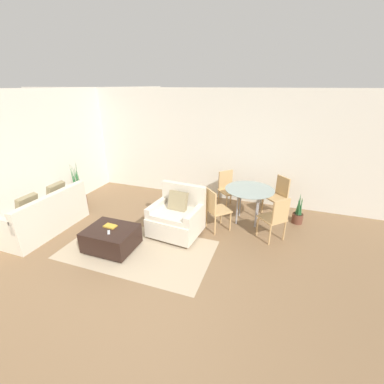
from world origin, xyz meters
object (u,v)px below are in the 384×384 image
at_px(dining_chair_near_right, 276,216).
at_px(dining_table, 249,193).
at_px(dining_chair_far_left, 227,187).
at_px(dining_chair_far_right, 278,193).
at_px(tv_remote_primary, 109,232).
at_px(dining_chair_near_left, 215,207).
at_px(ottoman, 111,238).
at_px(book_stack, 110,226).
at_px(potted_plant, 79,195).
at_px(armchair, 177,217).
at_px(couch, 44,217).
at_px(potted_plant_small, 298,214).

bearing_deg(dining_chair_near_right, dining_table, 135.00).
relative_size(dining_chair_far_left, dining_chair_far_right, 1.00).
bearing_deg(tv_remote_primary, dining_chair_near_left, 42.02).
bearing_deg(ottoman, dining_chair_near_right, 24.81).
xyz_separation_m(book_stack, tv_remote_primary, (0.10, -0.18, -0.01)).
bearing_deg(potted_plant, tv_remote_primary, -36.03).
bearing_deg(potted_plant, dining_chair_far_right, 14.62).
height_order(tv_remote_primary, potted_plant, potted_plant).
height_order(ottoman, dining_chair_far_right, dining_chair_far_right).
height_order(potted_plant, dining_chair_far_left, potted_plant).
height_order(armchair, dining_chair_near_right, armchair).
bearing_deg(tv_remote_primary, dining_table, 42.87).
relative_size(dining_table, dining_chair_near_right, 1.15).
bearing_deg(dining_chair_near_right, dining_chair_far_left, 135.00).
xyz_separation_m(potted_plant, dining_chair_far_left, (3.44, 1.21, 0.21)).
height_order(dining_chair_near_left, dining_chair_far_left, same).
xyz_separation_m(armchair, book_stack, (-0.97, -0.82, 0.06)).
xyz_separation_m(ottoman, dining_chair_near_left, (1.60, 1.29, 0.29)).
xyz_separation_m(armchair, tv_remote_primary, (-0.88, -1.00, 0.05)).
distance_m(potted_plant, dining_chair_far_right, 4.78).
xyz_separation_m(ottoman, tv_remote_primary, (0.05, -0.11, 0.19)).
height_order(couch, dining_chair_far_left, couch).
distance_m(couch, dining_table, 4.30).
distance_m(tv_remote_primary, dining_chair_far_left, 3.01).
distance_m(armchair, dining_chair_near_left, 0.80).
bearing_deg(tv_remote_primary, potted_plant_small, 35.57).
distance_m(dining_chair_near_right, dining_chair_far_right, 1.18).
relative_size(dining_chair_far_right, potted_plant_small, 1.28).
distance_m(ottoman, dining_chair_far_left, 2.96).
height_order(dining_table, dining_chair_near_right, dining_chair_near_right).
relative_size(couch, tv_remote_primary, 12.76).
bearing_deg(dining_chair_far_left, potted_plant, -160.69).
relative_size(potted_plant, dining_chair_far_right, 1.28).
height_order(couch, tv_remote_primary, couch).
bearing_deg(ottoman, dining_chair_near_left, 38.78).
bearing_deg(dining_chair_near_left, potted_plant_small, 28.34).
xyz_separation_m(dining_chair_near_right, dining_chair_far_right, (0.00, 1.18, 0.00)).
bearing_deg(tv_remote_primary, dining_chair_far_left, 58.99).
xyz_separation_m(dining_table, potted_plant_small, (1.05, 0.29, -0.46)).
xyz_separation_m(ottoman, potted_plant, (-1.84, 1.26, 0.08)).
xyz_separation_m(potted_plant, dining_chair_near_left, (3.44, 0.02, 0.21)).
height_order(book_stack, dining_chair_near_left, dining_chair_near_left).
bearing_deg(tv_remote_primary, couch, 173.18).
height_order(dining_chair_near_right, dining_chair_far_left, same).
bearing_deg(armchair, book_stack, -139.80).
bearing_deg(book_stack, armchair, 40.20).
bearing_deg(dining_chair_near_left, dining_chair_near_right, 0.00).
height_order(couch, dining_chair_near_right, couch).
bearing_deg(dining_chair_far_left, book_stack, -124.45).
height_order(book_stack, potted_plant, potted_plant).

